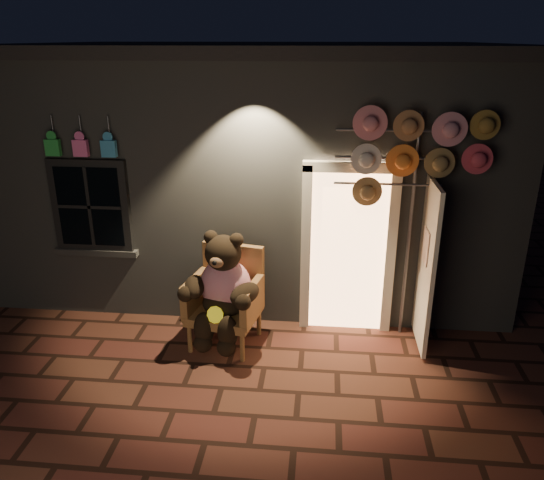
# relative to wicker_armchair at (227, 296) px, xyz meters

# --- Properties ---
(ground) EXTENTS (60.00, 60.00, 0.00)m
(ground) POSITION_rel_wicker_armchair_xyz_m (0.10, -1.00, -0.59)
(ground) COLOR #4F2B1E
(ground) RESTS_ON ground
(shop_building) EXTENTS (7.30, 5.95, 3.51)m
(shop_building) POSITION_rel_wicker_armchair_xyz_m (0.10, 2.99, 1.14)
(shop_building) COLOR slate
(shop_building) RESTS_ON ground
(wicker_armchair) EXTENTS (0.94, 0.88, 1.19)m
(wicker_armchair) POSITION_rel_wicker_armchair_xyz_m (0.00, 0.00, 0.00)
(wicker_armchair) COLOR olive
(wicker_armchair) RESTS_ON ground
(teddy_bear) EXTENTS (0.99, 0.85, 1.38)m
(teddy_bear) POSITION_rel_wicker_armchair_xyz_m (-0.02, -0.15, 0.17)
(teddy_bear) COLOR #BC143A
(teddy_bear) RESTS_ON ground
(hat_rack) EXTENTS (1.77, 0.22, 2.80)m
(hat_rack) POSITION_rel_wicker_armchair_xyz_m (2.14, 0.28, 1.75)
(hat_rack) COLOR #59595E
(hat_rack) RESTS_ON ground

